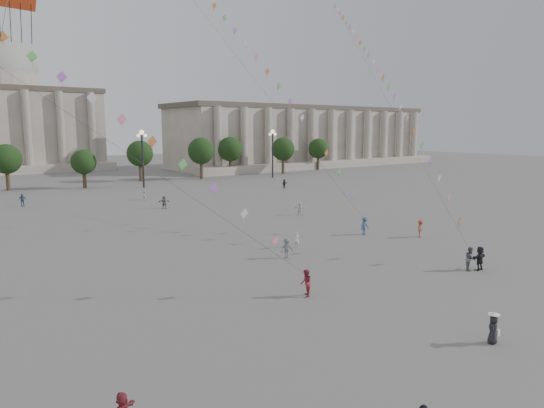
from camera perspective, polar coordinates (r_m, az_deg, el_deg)
ground at (r=27.57m, az=12.77°, el=-14.84°), size 360.00×360.00×0.00m
hall_east at (r=145.04m, az=3.96°, el=7.91°), size 84.00×26.22×17.20m
tree_row at (r=96.33m, az=-25.10°, el=4.77°), size 137.12×5.12×8.00m
lamp_post_mid_east at (r=92.87m, az=-15.02°, el=6.39°), size 2.00×0.90×10.65m
lamp_post_far_east at (r=107.66m, az=0.07°, el=7.01°), size 2.00×0.90×10.65m
person_crowd_0 at (r=76.94m, az=-27.31°, el=0.42°), size 1.14×0.62×1.85m
person_crowd_3 at (r=41.34m, az=23.24°, el=-5.89°), size 1.78×0.63×1.90m
person_crowd_4 at (r=77.00m, az=-14.77°, el=1.00°), size 1.06×1.44×1.51m
person_crowd_6 at (r=41.45m, az=1.75°, el=-5.22°), size 1.23×0.85×1.74m
person_crowd_7 at (r=61.85m, az=3.28°, el=-0.53°), size 1.48×1.41×1.67m
person_crowd_8 at (r=51.47m, az=17.07°, el=-2.78°), size 1.34×1.17×1.80m
person_crowd_9 at (r=89.31m, az=1.46°, el=2.40°), size 1.61×0.89×1.65m
person_crowd_12 at (r=68.32m, az=-12.57°, el=0.22°), size 1.74×1.14×1.79m
person_crowd_13 at (r=45.18m, az=2.89°, el=-4.19°), size 0.64×0.64×1.50m
kite_flyer_0 at (r=32.33m, az=4.02°, el=-9.27°), size 1.11×1.13×1.84m
kite_flyer_1 at (r=51.31m, az=10.85°, el=-2.54°), size 1.29×0.85×1.87m
kite_flyer_2 at (r=41.01m, az=22.28°, el=-5.96°), size 1.15×1.12×1.87m
hat_person at (r=28.14m, az=24.59°, el=-13.15°), size 0.87×0.76×1.69m
dragon_kite at (r=23.93m, az=-28.55°, el=19.01°), size 3.67×7.66×21.35m
kite_train_east at (r=64.13m, az=12.09°, el=15.17°), size 25.48×41.14×58.17m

